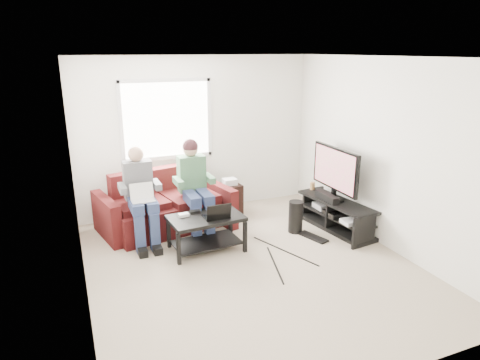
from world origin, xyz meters
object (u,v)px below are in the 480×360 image
Objects in this scene: tv at (335,170)px; subwoofer at (296,217)px; tv_stand at (336,216)px; coffee_table at (206,225)px; sofa at (164,208)px; end_table at (230,198)px.

tv is 2.24× the size of subwoofer.
subwoofer is (-0.64, 0.14, 0.04)m from tv_stand.
coffee_table is 0.94× the size of tv.
end_table is (1.15, 0.18, -0.05)m from sofa.
end_table is at bearing 8.99° from sofa.
tv_stand is at bearing -88.53° from tv.
tv is (2.44, -0.95, 0.59)m from sofa.
tv is 0.93m from subwoofer.
coffee_table is at bearing 177.73° from tv_stand.
tv reaches higher than sofa.
subwoofer is at bearing 2.23° from coffee_table.
end_table is (-1.29, 1.23, 0.07)m from tv_stand.
coffee_table is 1.40m from end_table.
coffee_table is 0.72× the size of tv_stand.
tv reaches higher than subwoofer.
tv_stand is 2.94× the size of subwoofer.
sofa reaches higher than coffee_table.
end_table reaches higher than coffee_table.
tv is at bearing -21.32° from sofa.
coffee_table is at bearing -69.64° from sofa.
tv is 1.78× the size of end_table.
end_table is at bearing 138.53° from tv.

